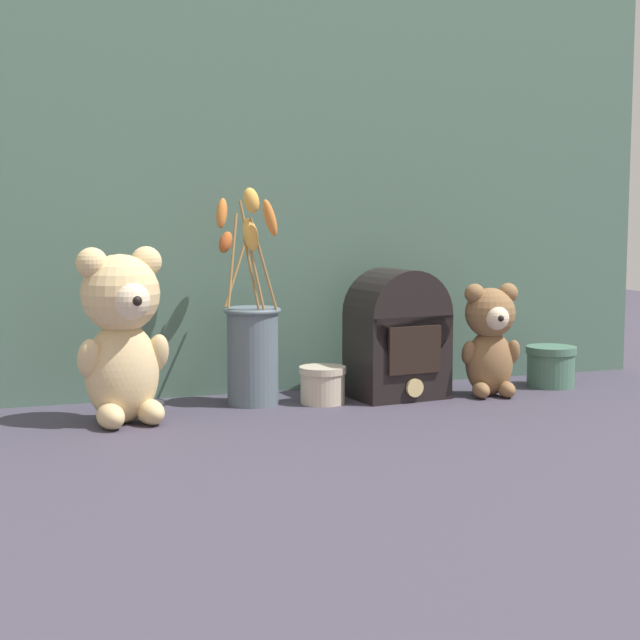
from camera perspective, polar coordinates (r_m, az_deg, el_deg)
The scene contains 8 objects.
ground_plane at distance 1.59m, azimuth 0.24°, elevation -5.07°, with size 4.00×4.00×0.00m, color #3D3847.
backdrop_wall at distance 1.72m, azimuth -1.67°, elevation 9.04°, with size 1.39×0.02×0.79m.
teddy_bear_large at distance 1.47m, azimuth -11.44°, elevation -0.69°, with size 0.15×0.13×0.26m.
teddy_bear_medium at distance 1.69m, azimuth 9.89°, elevation -1.00°, with size 0.11×0.10×0.19m.
flower_vase at distance 1.60m, azimuth -3.97°, elevation -1.32°, with size 0.10×0.14×0.35m.
vintage_radio at distance 1.66m, azimuth 4.52°, elevation -0.84°, with size 0.16×0.13×0.22m.
decorative_tin_tall at distance 1.61m, azimuth 0.15°, elevation -3.78°, with size 0.08×0.08×0.06m.
decorative_tin_short at distance 1.82m, azimuth 13.28°, elevation -2.63°, with size 0.09×0.09×0.07m.
Camera 1 is at (-0.53, -1.47, 0.31)m, focal length 55.00 mm.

